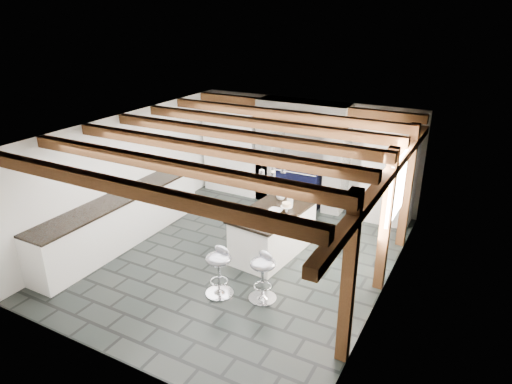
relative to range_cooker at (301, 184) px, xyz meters
The scene contains 6 objects.
ground 2.72m from the range_cooker, 90.00° to the right, with size 6.00×6.00×0.00m, color black.
room_shell 1.52m from the range_cooker, 115.80° to the right, with size 6.00×6.03×6.00m.
range_cooker is the anchor object (origin of this frame).
kitchen_island 2.34m from the range_cooker, 78.53° to the right, with size 1.07×1.80×1.13m.
bar_stool_near 3.78m from the range_cooker, 75.22° to the right, with size 0.49×0.49×0.79m.
bar_stool_far 3.86m from the range_cooker, 85.30° to the right, with size 0.44×0.44×0.80m.
Camera 1 is at (3.64, -6.14, 4.13)m, focal length 32.00 mm.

